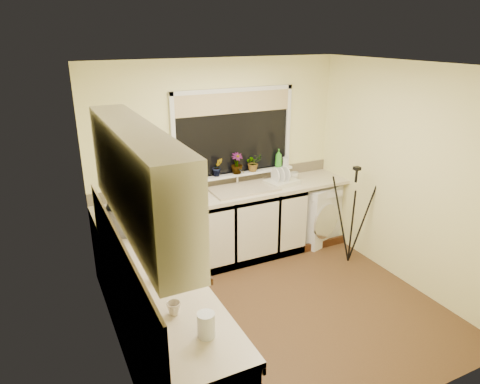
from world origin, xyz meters
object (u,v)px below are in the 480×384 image
at_px(microwave, 128,214).
at_px(plant_b, 218,167).
at_px(plant_d, 253,162).
at_px(plant_a, 194,169).
at_px(laptop, 168,198).
at_px(soap_bottle_clear, 286,160).
at_px(tripod, 352,216).
at_px(steel_jar, 157,274).
at_px(washing_machine, 313,212).
at_px(cup_left, 174,308).
at_px(glass_jug, 206,325).
at_px(soap_bottle_green, 279,158).
at_px(cup_back, 294,176).
at_px(dish_rack, 282,182).
at_px(kettle, 146,226).
at_px(plant_c, 237,163).

relative_size(microwave, plant_b, 2.25).
bearing_deg(plant_d, plant_a, -179.31).
distance_m(laptop, soap_bottle_clear, 1.72).
bearing_deg(laptop, plant_d, -8.48).
height_order(tripod, steel_jar, tripod).
bearing_deg(washing_machine, microwave, 174.12).
relative_size(laptop, microwave, 0.71).
relative_size(tripod, plant_d, 5.50).
distance_m(plant_b, cup_left, 2.59).
height_order(microwave, plant_d, plant_d).
height_order(glass_jug, plant_d, plant_d).
bearing_deg(glass_jug, plant_a, 71.12).
relative_size(soap_bottle_green, cup_back, 1.93).
bearing_deg(dish_rack, kettle, -171.26).
bearing_deg(tripod, soap_bottle_green, 128.24).
distance_m(plant_c, cup_back, 0.81).
relative_size(laptop, soap_bottle_clear, 2.19).
bearing_deg(kettle, washing_machine, 16.50).
relative_size(plant_b, plant_c, 0.88).
height_order(dish_rack, cup_back, cup_back).
bearing_deg(plant_b, steel_jar, -125.89).
height_order(dish_rack, plant_c, plant_c).
bearing_deg(cup_left, soap_bottle_green, 45.95).
distance_m(tripod, cup_back, 0.92).
relative_size(laptop, kettle, 1.75).
distance_m(glass_jug, steel_jar, 0.79).
distance_m(tripod, plant_a, 2.00).
bearing_deg(plant_b, soap_bottle_clear, 0.23).
xyz_separation_m(steel_jar, microwave, (0.02, 1.06, 0.09)).
xyz_separation_m(kettle, cup_back, (2.17, 0.79, -0.06)).
xyz_separation_m(kettle, soap_bottle_green, (2.02, 0.96, 0.16)).
distance_m(microwave, plant_b, 1.44).
bearing_deg(plant_b, soap_bottle_green, 0.45).
distance_m(laptop, cup_left, 2.09).
bearing_deg(kettle, glass_jug, -91.19).
relative_size(washing_machine, soap_bottle_green, 3.39).
height_order(washing_machine, steel_jar, steel_jar).
xyz_separation_m(laptop, plant_b, (0.71, 0.23, 0.21)).
bearing_deg(soap_bottle_green, laptop, -171.55).
distance_m(plant_b, plant_d, 0.49).
bearing_deg(cup_left, plant_b, 59.90).
bearing_deg(microwave, washing_machine, -60.77).
distance_m(tripod, plant_c, 1.56).
bearing_deg(soap_bottle_clear, laptop, -172.17).
height_order(laptop, soap_bottle_clear, soap_bottle_clear).
bearing_deg(tripod, kettle, -169.38).
bearing_deg(glass_jug, washing_machine, 43.01).
height_order(kettle, soap_bottle_green, soap_bottle_green).
xyz_separation_m(soap_bottle_green, cup_left, (-2.17, -2.24, -0.22)).
xyz_separation_m(glass_jug, plant_d, (1.67, 2.54, 0.18)).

